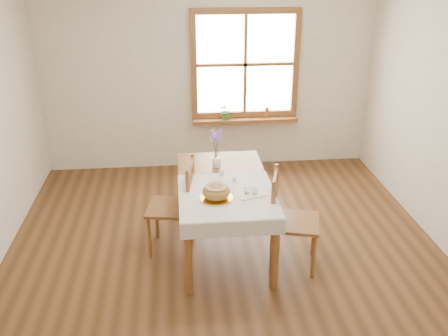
# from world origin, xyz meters

# --- Properties ---
(ground) EXTENTS (5.00, 5.00, 0.00)m
(ground) POSITION_xyz_m (0.00, 0.00, 0.00)
(ground) COLOR brown
(ground) RESTS_ON ground
(room_walls) EXTENTS (4.60, 5.10, 2.65)m
(room_walls) POSITION_xyz_m (0.00, 0.00, 1.71)
(room_walls) COLOR white
(room_walls) RESTS_ON ground
(window) EXTENTS (1.46, 0.08, 1.46)m
(window) POSITION_xyz_m (0.50, 2.47, 1.45)
(window) COLOR #97582E
(window) RESTS_ON ground
(window_sill) EXTENTS (1.46, 0.20, 0.05)m
(window_sill) POSITION_xyz_m (0.50, 2.40, 0.69)
(window_sill) COLOR #97582E
(window_sill) RESTS_ON ground
(dining_table) EXTENTS (0.90, 1.60, 0.75)m
(dining_table) POSITION_xyz_m (0.00, 0.30, 0.66)
(dining_table) COLOR #97582E
(dining_table) RESTS_ON ground
(table_linen) EXTENTS (0.91, 0.99, 0.01)m
(table_linen) POSITION_xyz_m (0.00, -0.00, 0.76)
(table_linen) COLOR white
(table_linen) RESTS_ON dining_table
(chair_left) EXTENTS (0.55, 0.53, 0.98)m
(chair_left) POSITION_xyz_m (-0.54, 0.33, 0.49)
(chair_left) COLOR #97582E
(chair_left) RESTS_ON ground
(chair_right) EXTENTS (0.58, 0.57, 0.98)m
(chair_right) POSITION_xyz_m (0.64, -0.08, 0.49)
(chair_right) COLOR #97582E
(chair_right) RESTS_ON ground
(bread_plate) EXTENTS (0.36, 0.36, 0.02)m
(bread_plate) POSITION_xyz_m (-0.11, -0.08, 0.77)
(bread_plate) COLOR white
(bread_plate) RESTS_ON table_linen
(bread_loaf) EXTENTS (0.26, 0.26, 0.14)m
(bread_loaf) POSITION_xyz_m (-0.11, -0.08, 0.85)
(bread_loaf) COLOR #B0783E
(bread_loaf) RESTS_ON bread_plate
(egg_napkin) EXTENTS (0.33, 0.30, 0.01)m
(egg_napkin) POSITION_xyz_m (0.21, -0.01, 0.77)
(egg_napkin) COLOR white
(egg_napkin) RESTS_ON table_linen
(eggs) EXTENTS (0.26, 0.24, 0.05)m
(eggs) POSITION_xyz_m (0.21, -0.01, 0.80)
(eggs) COLOR silver
(eggs) RESTS_ON egg_napkin
(salt_shaker) EXTENTS (0.06, 0.06, 0.09)m
(salt_shaker) POSITION_xyz_m (-0.01, 0.41, 0.80)
(salt_shaker) COLOR white
(salt_shaker) RESTS_ON table_linen
(pepper_shaker) EXTENTS (0.05, 0.05, 0.08)m
(pepper_shaker) POSITION_xyz_m (0.10, 0.26, 0.80)
(pepper_shaker) COLOR white
(pepper_shaker) RESTS_ON table_linen
(flower_vase) EXTENTS (0.09, 0.09, 0.10)m
(flower_vase) POSITION_xyz_m (-0.04, 0.67, 0.80)
(flower_vase) COLOR white
(flower_vase) RESTS_ON dining_table
(lavender_bouquet) EXTENTS (0.16, 0.16, 0.31)m
(lavender_bouquet) POSITION_xyz_m (-0.04, 0.67, 1.00)
(lavender_bouquet) COLOR #76589D
(lavender_bouquet) RESTS_ON flower_vase
(potted_plant) EXTENTS (0.26, 0.28, 0.18)m
(potted_plant) POSITION_xyz_m (0.24, 2.40, 0.81)
(potted_plant) COLOR #34732E
(potted_plant) RESTS_ON window_sill
(amber_bottle) EXTENTS (0.06, 0.06, 0.16)m
(amber_bottle) POSITION_xyz_m (0.81, 2.40, 0.79)
(amber_bottle) COLOR #9E5F1D
(amber_bottle) RESTS_ON window_sill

